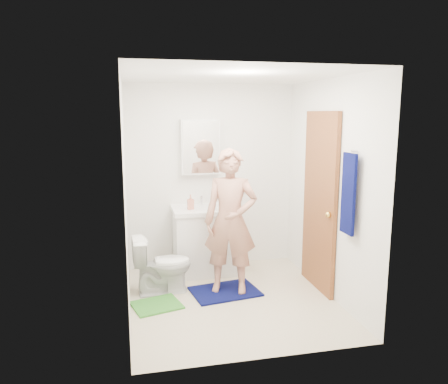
# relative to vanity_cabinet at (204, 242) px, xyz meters

# --- Properties ---
(floor) EXTENTS (2.20, 2.40, 0.02)m
(floor) POSITION_rel_vanity_cabinet_xyz_m (0.15, -0.91, -0.41)
(floor) COLOR beige
(floor) RESTS_ON ground
(ceiling) EXTENTS (2.20, 2.40, 0.02)m
(ceiling) POSITION_rel_vanity_cabinet_xyz_m (0.15, -0.91, 2.01)
(ceiling) COLOR white
(ceiling) RESTS_ON ground
(wall_back) EXTENTS (2.20, 0.02, 2.40)m
(wall_back) POSITION_rel_vanity_cabinet_xyz_m (0.15, 0.30, 0.80)
(wall_back) COLOR white
(wall_back) RESTS_ON ground
(wall_front) EXTENTS (2.20, 0.02, 2.40)m
(wall_front) POSITION_rel_vanity_cabinet_xyz_m (0.15, -2.12, 0.80)
(wall_front) COLOR white
(wall_front) RESTS_ON ground
(wall_left) EXTENTS (0.02, 2.40, 2.40)m
(wall_left) POSITION_rel_vanity_cabinet_xyz_m (-0.96, -0.91, 0.80)
(wall_left) COLOR white
(wall_left) RESTS_ON ground
(wall_right) EXTENTS (0.02, 2.40, 2.40)m
(wall_right) POSITION_rel_vanity_cabinet_xyz_m (1.26, -0.91, 0.80)
(wall_right) COLOR white
(wall_right) RESTS_ON ground
(vanity_cabinet) EXTENTS (0.75, 0.55, 0.80)m
(vanity_cabinet) POSITION_rel_vanity_cabinet_xyz_m (0.00, 0.00, 0.00)
(vanity_cabinet) COLOR white
(vanity_cabinet) RESTS_ON floor
(countertop) EXTENTS (0.79, 0.59, 0.05)m
(countertop) POSITION_rel_vanity_cabinet_xyz_m (0.00, 0.00, 0.43)
(countertop) COLOR white
(countertop) RESTS_ON vanity_cabinet
(sink_basin) EXTENTS (0.40, 0.40, 0.03)m
(sink_basin) POSITION_rel_vanity_cabinet_xyz_m (0.00, 0.00, 0.44)
(sink_basin) COLOR white
(sink_basin) RESTS_ON countertop
(faucet) EXTENTS (0.03, 0.03, 0.12)m
(faucet) POSITION_rel_vanity_cabinet_xyz_m (0.00, 0.18, 0.51)
(faucet) COLOR silver
(faucet) RESTS_ON countertop
(medicine_cabinet) EXTENTS (0.50, 0.12, 0.70)m
(medicine_cabinet) POSITION_rel_vanity_cabinet_xyz_m (0.00, 0.22, 1.20)
(medicine_cabinet) COLOR white
(medicine_cabinet) RESTS_ON wall_back
(mirror_panel) EXTENTS (0.46, 0.01, 0.66)m
(mirror_panel) POSITION_rel_vanity_cabinet_xyz_m (0.00, 0.16, 1.20)
(mirror_panel) COLOR white
(mirror_panel) RESTS_ON wall_back
(door) EXTENTS (0.05, 0.80, 2.05)m
(door) POSITION_rel_vanity_cabinet_xyz_m (1.22, -0.76, 0.62)
(door) COLOR brown
(door) RESTS_ON ground
(door_knob) EXTENTS (0.07, 0.07, 0.07)m
(door_knob) POSITION_rel_vanity_cabinet_xyz_m (1.18, -1.08, 0.55)
(door_knob) COLOR gold
(door_knob) RESTS_ON door
(towel) EXTENTS (0.03, 0.24, 0.80)m
(towel) POSITION_rel_vanity_cabinet_xyz_m (1.18, -1.48, 0.85)
(towel) COLOR #070C46
(towel) RESTS_ON wall_right
(towel_hook) EXTENTS (0.06, 0.02, 0.02)m
(towel_hook) POSITION_rel_vanity_cabinet_xyz_m (1.22, -1.48, 1.27)
(towel_hook) COLOR silver
(towel_hook) RESTS_ON wall_right
(toilet) EXTENTS (0.67, 0.40, 0.66)m
(toilet) POSITION_rel_vanity_cabinet_xyz_m (-0.58, -0.54, -0.07)
(toilet) COLOR white
(toilet) RESTS_ON floor
(bath_mat) EXTENTS (0.82, 0.64, 0.02)m
(bath_mat) POSITION_rel_vanity_cabinet_xyz_m (0.12, -0.70, -0.39)
(bath_mat) COLOR #070C46
(bath_mat) RESTS_ON floor
(green_rug) EXTENTS (0.58, 0.53, 0.02)m
(green_rug) POSITION_rel_vanity_cabinet_xyz_m (-0.67, -0.90, -0.39)
(green_rug) COLOR #3C8F2F
(green_rug) RESTS_ON floor
(soap_dispenser) EXTENTS (0.09, 0.09, 0.18)m
(soap_dispenser) POSITION_rel_vanity_cabinet_xyz_m (-0.18, -0.06, 0.54)
(soap_dispenser) COLOR #CE7860
(soap_dispenser) RESTS_ON countertop
(toothbrush_cup) EXTENTS (0.14, 0.14, 0.10)m
(toothbrush_cup) POSITION_rel_vanity_cabinet_xyz_m (0.30, 0.09, 0.50)
(toothbrush_cup) COLOR #824598
(toothbrush_cup) RESTS_ON countertop
(man) EXTENTS (0.69, 0.57, 1.63)m
(man) POSITION_rel_vanity_cabinet_xyz_m (0.18, -0.70, 0.44)
(man) COLOR tan
(man) RESTS_ON bath_mat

